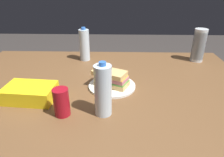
{
  "coord_description": "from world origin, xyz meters",
  "views": [
    {
      "loc": [
        -0.09,
        0.98,
        1.26
      ],
      "look_at": [
        -0.06,
        0.02,
        0.79
      ],
      "focal_mm": 33.03,
      "sensor_mm": 36.0,
      "label": 1
    }
  ],
  "objects_px": {
    "soda_can_red": "(61,102)",
    "chip_bag": "(30,93)",
    "paper_plate": "(112,86)",
    "plastic_cup_stack": "(199,45)",
    "dining_table": "(102,98)",
    "water_bottle_tall": "(103,90)",
    "sandwich": "(111,78)",
    "water_bottle_spare": "(84,45)"
  },
  "relations": [
    {
      "from": "soda_can_red",
      "to": "chip_bag",
      "type": "height_order",
      "value": "soda_can_red"
    },
    {
      "from": "chip_bag",
      "to": "plastic_cup_stack",
      "type": "relative_size",
      "value": 1.04
    },
    {
      "from": "chip_bag",
      "to": "water_bottle_spare",
      "type": "relative_size",
      "value": 1.01
    },
    {
      "from": "dining_table",
      "to": "water_bottle_spare",
      "type": "height_order",
      "value": "water_bottle_spare"
    },
    {
      "from": "sandwich",
      "to": "chip_bag",
      "type": "relative_size",
      "value": 0.89
    },
    {
      "from": "water_bottle_tall",
      "to": "plastic_cup_stack",
      "type": "xyz_separation_m",
      "value": [
        -0.61,
        -0.64,
        -0.0
      ]
    },
    {
      "from": "paper_plate",
      "to": "chip_bag",
      "type": "xyz_separation_m",
      "value": [
        0.38,
        0.13,
        0.03
      ]
    },
    {
      "from": "paper_plate",
      "to": "soda_can_red",
      "type": "bearing_deg",
      "value": 50.93
    },
    {
      "from": "dining_table",
      "to": "chip_bag",
      "type": "distance_m",
      "value": 0.37
    },
    {
      "from": "water_bottle_tall",
      "to": "plastic_cup_stack",
      "type": "distance_m",
      "value": 0.88
    },
    {
      "from": "chip_bag",
      "to": "water_bottle_spare",
      "type": "bearing_deg",
      "value": -104.44
    },
    {
      "from": "plastic_cup_stack",
      "to": "sandwich",
      "type": "bearing_deg",
      "value": 34.6
    },
    {
      "from": "dining_table",
      "to": "water_bottle_tall",
      "type": "distance_m",
      "value": 0.32
    },
    {
      "from": "dining_table",
      "to": "sandwich",
      "type": "bearing_deg",
      "value": 163.3
    },
    {
      "from": "plastic_cup_stack",
      "to": "paper_plate",
      "type": "bearing_deg",
      "value": 34.79
    },
    {
      "from": "sandwich",
      "to": "chip_bag",
      "type": "distance_m",
      "value": 0.4
    },
    {
      "from": "dining_table",
      "to": "plastic_cup_stack",
      "type": "distance_m",
      "value": 0.77
    },
    {
      "from": "plastic_cup_stack",
      "to": "water_bottle_spare",
      "type": "distance_m",
      "value": 0.78
    },
    {
      "from": "dining_table",
      "to": "plastic_cup_stack",
      "type": "relative_size",
      "value": 7.44
    },
    {
      "from": "chip_bag",
      "to": "water_bottle_spare",
      "type": "distance_m",
      "value": 0.56
    },
    {
      "from": "paper_plate",
      "to": "soda_can_red",
      "type": "relative_size",
      "value": 2.02
    },
    {
      "from": "paper_plate",
      "to": "water_bottle_tall",
      "type": "xyz_separation_m",
      "value": [
        0.03,
        0.24,
        0.11
      ]
    },
    {
      "from": "water_bottle_tall",
      "to": "chip_bag",
      "type": "bearing_deg",
      "value": -16.28
    },
    {
      "from": "plastic_cup_stack",
      "to": "water_bottle_spare",
      "type": "xyz_separation_m",
      "value": [
        0.78,
        0.0,
        -0.0
      ]
    },
    {
      "from": "sandwich",
      "to": "chip_bag",
      "type": "bearing_deg",
      "value": 19.28
    },
    {
      "from": "paper_plate",
      "to": "dining_table",
      "type": "bearing_deg",
      "value": -15.54
    },
    {
      "from": "paper_plate",
      "to": "chip_bag",
      "type": "height_order",
      "value": "chip_bag"
    },
    {
      "from": "paper_plate",
      "to": "water_bottle_spare",
      "type": "bearing_deg",
      "value": -63.23
    },
    {
      "from": "chip_bag",
      "to": "water_bottle_tall",
      "type": "bearing_deg",
      "value": 168.26
    },
    {
      "from": "dining_table",
      "to": "water_bottle_tall",
      "type": "bearing_deg",
      "value": 96.54
    },
    {
      "from": "soda_can_red",
      "to": "chip_bag",
      "type": "bearing_deg",
      "value": -32.87
    },
    {
      "from": "paper_plate",
      "to": "sandwich",
      "type": "height_order",
      "value": "sandwich"
    },
    {
      "from": "dining_table",
      "to": "plastic_cup_stack",
      "type": "xyz_separation_m",
      "value": [
        -0.63,
        -0.38,
        0.19
      ]
    },
    {
      "from": "dining_table",
      "to": "paper_plate",
      "type": "relative_size",
      "value": 6.66
    },
    {
      "from": "chip_bag",
      "to": "dining_table",
      "type": "bearing_deg",
      "value": -150.77
    },
    {
      "from": "water_bottle_spare",
      "to": "water_bottle_tall",
      "type": "bearing_deg",
      "value": 105.07
    },
    {
      "from": "dining_table",
      "to": "paper_plate",
      "type": "xyz_separation_m",
      "value": [
        -0.06,
        0.02,
        0.08
      ]
    },
    {
      "from": "soda_can_red",
      "to": "plastic_cup_stack",
      "type": "height_order",
      "value": "plastic_cup_stack"
    },
    {
      "from": "chip_bag",
      "to": "water_bottle_tall",
      "type": "distance_m",
      "value": 0.37
    },
    {
      "from": "paper_plate",
      "to": "soda_can_red",
      "type": "xyz_separation_m",
      "value": [
        0.2,
        0.25,
        0.06
      ]
    },
    {
      "from": "plastic_cup_stack",
      "to": "soda_can_red",
      "type": "bearing_deg",
      "value": 39.84
    },
    {
      "from": "water_bottle_tall",
      "to": "water_bottle_spare",
      "type": "distance_m",
      "value": 0.65
    }
  ]
}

